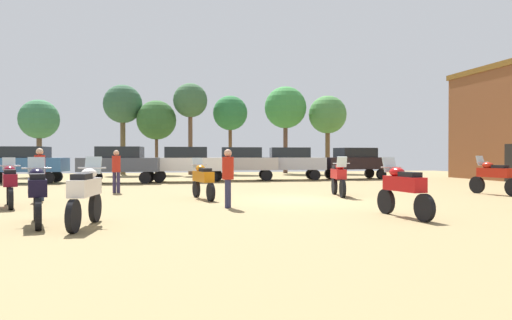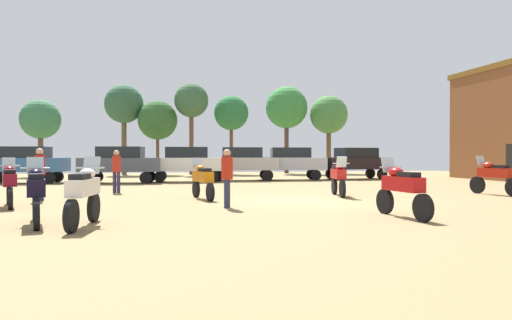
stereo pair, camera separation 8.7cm
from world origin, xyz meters
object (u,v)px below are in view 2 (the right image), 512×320
(motorcycle_10, at_px, (9,183))
(tree_7, at_px, (124,105))
(car_4, at_px, (121,162))
(person_3, at_px, (40,170))
(person_2, at_px, (227,174))
(tree_4, at_px, (191,102))
(motorcycle_7, at_px, (84,192))
(tree_5, at_px, (329,115))
(car_2, at_px, (186,161))
(motorcycle_9, at_px, (338,177))
(motorcycle_4, at_px, (36,192))
(car_3, at_px, (242,161))
(car_5, at_px, (26,162))
(tree_3, at_px, (287,108))
(tree_6, at_px, (40,120))
(car_1, at_px, (356,161))
(motorcycle_8, at_px, (494,176))
(person_1, at_px, (116,168))
(tree_1, at_px, (231,113))
(motorcycle_6, at_px, (203,179))
(tree_8, at_px, (158,120))
(motorcycle_2, at_px, (402,188))
(car_6, at_px, (290,161))

(motorcycle_10, height_order, tree_7, tree_7)
(car_4, relative_size, person_3, 2.54)
(person_2, bearing_deg, tree_4, -158.89)
(motorcycle_7, relative_size, tree_5, 0.33)
(car_2, bearing_deg, person_3, 154.90)
(motorcycle_10, xyz_separation_m, car_4, (2.27, 11.50, 0.45))
(motorcycle_9, distance_m, car_4, 13.31)
(motorcycle_4, height_order, tree_4, tree_4)
(motorcycle_4, relative_size, car_2, 0.49)
(car_3, bearing_deg, tree_4, 22.04)
(car_4, xyz_separation_m, car_5, (-5.10, 0.92, 0.00))
(tree_3, bearing_deg, car_4, -137.80)
(tree_6, bearing_deg, car_1, -21.65)
(motorcycle_9, relative_size, car_1, 0.47)
(motorcycle_9, bearing_deg, person_2, 42.59)
(motorcycle_7, distance_m, tree_4, 27.06)
(motorcycle_8, relative_size, tree_4, 0.32)
(car_4, distance_m, car_5, 5.19)
(motorcycle_4, height_order, tree_5, tree_5)
(car_5, bearing_deg, person_2, -141.49)
(motorcycle_9, distance_m, person_1, 8.93)
(tree_1, bearing_deg, motorcycle_7, -105.15)
(motorcycle_10, relative_size, tree_7, 0.31)
(person_2, height_order, person_3, person_3)
(tree_1, bearing_deg, motorcycle_6, -101.30)
(person_1, bearing_deg, motorcycle_10, -101.65)
(motorcycle_10, xyz_separation_m, person_2, (6.30, -1.55, 0.27))
(motorcycle_4, relative_size, tree_8, 0.37)
(person_1, bearing_deg, tree_3, 73.66)
(motorcycle_4, height_order, car_3, car_3)
(car_2, distance_m, person_2, 13.55)
(tree_6, relative_size, tree_8, 0.95)
(motorcycle_9, xyz_separation_m, tree_8, (-6.73, 20.97, 3.55))
(motorcycle_6, height_order, person_2, person_2)
(tree_3, bearing_deg, tree_7, 179.43)
(motorcycle_2, height_order, motorcycle_10, motorcycle_2)
(motorcycle_8, bearing_deg, tree_4, 104.54)
(motorcycle_10, xyz_separation_m, tree_8, (4.19, 22.37, 3.55))
(car_5, distance_m, tree_1, 16.80)
(motorcycle_2, xyz_separation_m, tree_5, (8.25, 26.99, 4.21))
(tree_6, bearing_deg, motorcycle_2, -60.77)
(motorcycle_2, relative_size, tree_7, 0.31)
(motorcycle_2, xyz_separation_m, motorcycle_10, (-10.23, 4.50, -0.01))
(tree_8, bearing_deg, motorcycle_8, -59.36)
(motorcycle_6, height_order, tree_8, tree_8)
(tree_4, xyz_separation_m, tree_8, (-2.61, 0.56, -1.48))
(car_6, bearing_deg, motorcycle_9, -178.83)
(car_2, xyz_separation_m, tree_6, (-9.99, 9.16, 2.92))
(tree_7, bearing_deg, car_4, -86.62)
(motorcycle_2, distance_m, tree_5, 28.54)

